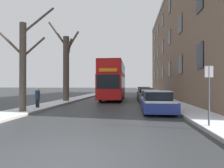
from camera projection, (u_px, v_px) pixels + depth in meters
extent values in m
plane|color=#303335|center=(62.00, 158.00, 4.76)|extent=(320.00, 320.00, 0.00)
cube|color=gray|center=(108.00, 91.00, 58.03)|extent=(2.05, 130.00, 0.13)
cube|color=silver|center=(108.00, 91.00, 58.03)|extent=(2.03, 130.00, 0.03)
cube|color=gray|center=(145.00, 91.00, 56.93)|extent=(2.05, 130.00, 0.13)
cube|color=silver|center=(145.00, 91.00, 56.94)|extent=(2.03, 130.00, 0.03)
cube|color=#7A604C|center=(199.00, 44.00, 27.55)|extent=(9.00, 38.54, 15.04)
cube|color=black|center=(200.00, 56.00, 13.93)|extent=(0.08, 1.40, 1.80)
cube|color=black|center=(180.00, 64.00, 19.55)|extent=(0.08, 1.40, 1.80)
cube|color=black|center=(170.00, 69.00, 25.17)|extent=(0.08, 1.40, 1.80)
cube|color=black|center=(163.00, 72.00, 30.80)|extent=(0.08, 1.40, 1.80)
cube|color=black|center=(158.00, 74.00, 36.42)|extent=(0.08, 1.40, 1.80)
cube|color=black|center=(155.00, 76.00, 42.04)|extent=(0.08, 1.40, 1.80)
cube|color=black|center=(180.00, 24.00, 19.58)|extent=(0.08, 1.40, 1.80)
cube|color=black|center=(170.00, 37.00, 25.21)|extent=(0.08, 1.40, 1.80)
cube|color=black|center=(163.00, 46.00, 30.83)|extent=(0.08, 1.40, 1.80)
cube|color=black|center=(158.00, 52.00, 36.45)|extent=(0.08, 1.40, 1.80)
cube|color=black|center=(155.00, 57.00, 42.07)|extent=(0.08, 1.40, 1.80)
cube|color=black|center=(170.00, 6.00, 25.24)|extent=(0.08, 1.40, 1.80)
cube|color=black|center=(163.00, 20.00, 30.86)|extent=(0.08, 1.40, 1.80)
cube|color=black|center=(158.00, 30.00, 36.48)|extent=(0.08, 1.40, 1.80)
cube|color=black|center=(155.00, 38.00, 42.11)|extent=(0.08, 1.40, 1.80)
cylinder|color=#4C4238|center=(23.00, 68.00, 12.23)|extent=(0.40, 0.40, 5.60)
cylinder|color=#4C4238|center=(39.00, 20.00, 12.86)|extent=(1.55, 1.53, 2.09)
cylinder|color=#4C4238|center=(34.00, 47.00, 13.05)|extent=(0.76, 1.82, 1.66)
cylinder|color=#4C4238|center=(9.00, 41.00, 11.98)|extent=(1.58, 0.83, 1.73)
cylinder|color=#4C4238|center=(66.00, 69.00, 20.80)|extent=(0.63, 0.63, 6.85)
cylinder|color=#4C4238|center=(69.00, 46.00, 20.41)|extent=(1.08, 1.01, 1.34)
cylinder|color=#4C4238|center=(72.00, 42.00, 21.37)|extent=(1.24, 1.46, 2.52)
cylinder|color=#4C4238|center=(58.00, 34.00, 20.98)|extent=(2.08, 0.34, 2.73)
cylinder|color=#4C4238|center=(68.00, 55.00, 21.47)|extent=(0.26, 1.51, 2.41)
cube|color=red|center=(113.00, 87.00, 24.13)|extent=(2.49, 10.22, 2.54)
cube|color=red|center=(113.00, 70.00, 24.15)|extent=(2.44, 10.01, 1.39)
cube|color=#B31212|center=(113.00, 64.00, 24.15)|extent=(2.44, 10.01, 0.12)
cube|color=black|center=(113.00, 83.00, 24.13)|extent=(2.52, 8.99, 1.32)
cube|color=black|center=(113.00, 70.00, 24.15)|extent=(2.52, 8.99, 1.05)
cube|color=black|center=(108.00, 82.00, 19.07)|extent=(2.24, 0.06, 1.39)
cube|color=orange|center=(108.00, 70.00, 19.07)|extent=(1.74, 0.05, 0.32)
cylinder|color=black|center=(100.00, 97.00, 21.18)|extent=(0.30, 0.98, 0.98)
cylinder|color=black|center=(121.00, 97.00, 20.96)|extent=(0.30, 0.98, 0.98)
cylinder|color=black|center=(107.00, 95.00, 27.08)|extent=(0.30, 0.98, 0.98)
cylinder|color=black|center=(123.00, 95.00, 26.86)|extent=(0.30, 0.98, 0.98)
cube|color=navy|center=(157.00, 105.00, 12.68)|extent=(1.89, 4.18, 0.59)
cube|color=black|center=(157.00, 96.00, 12.85)|extent=(1.63, 2.09, 0.57)
cube|color=silver|center=(157.00, 91.00, 12.85)|extent=(1.59, 1.98, 0.06)
cube|color=silver|center=(161.00, 102.00, 11.21)|extent=(1.70, 1.09, 0.05)
cylinder|color=black|center=(145.00, 110.00, 11.52)|extent=(0.20, 0.66, 0.66)
cylinder|color=black|center=(175.00, 110.00, 11.35)|extent=(0.20, 0.66, 0.66)
cylinder|color=black|center=(143.00, 105.00, 14.01)|extent=(0.20, 0.66, 0.66)
cylinder|color=black|center=(167.00, 106.00, 13.84)|extent=(0.20, 0.66, 0.66)
cube|color=slate|center=(150.00, 100.00, 17.91)|extent=(1.70, 4.51, 0.55)
cube|color=black|center=(150.00, 94.00, 18.10)|extent=(1.46, 2.25, 0.57)
cube|color=silver|center=(150.00, 90.00, 18.10)|extent=(1.42, 2.14, 0.06)
cube|color=silver|center=(152.00, 98.00, 16.32)|extent=(1.53, 1.18, 0.05)
cylinder|color=black|center=(143.00, 103.00, 16.64)|extent=(0.20, 0.62, 0.62)
cylinder|color=black|center=(161.00, 103.00, 16.49)|extent=(0.20, 0.62, 0.62)
cylinder|color=black|center=(141.00, 100.00, 19.33)|extent=(0.20, 0.62, 0.62)
cylinder|color=black|center=(157.00, 100.00, 19.18)|extent=(0.20, 0.62, 0.62)
cube|color=slate|center=(146.00, 96.00, 23.20)|extent=(1.84, 4.15, 0.65)
cube|color=black|center=(146.00, 91.00, 23.37)|extent=(1.59, 2.08, 0.58)
cube|color=silver|center=(146.00, 88.00, 23.37)|extent=(1.55, 1.97, 0.05)
cube|color=silver|center=(147.00, 94.00, 21.74)|extent=(1.66, 1.08, 0.04)
cylinder|color=black|center=(139.00, 98.00, 22.04)|extent=(0.20, 0.66, 0.66)
cylinder|color=black|center=(154.00, 98.00, 21.88)|extent=(0.20, 0.66, 0.66)
cylinder|color=black|center=(139.00, 97.00, 24.52)|extent=(0.20, 0.66, 0.66)
cylinder|color=black|center=(152.00, 97.00, 24.36)|extent=(0.20, 0.66, 0.66)
cube|color=navy|center=(143.00, 94.00, 28.56)|extent=(1.85, 4.38, 0.71)
cube|color=black|center=(143.00, 89.00, 28.74)|extent=(1.59, 2.19, 0.61)
cube|color=silver|center=(143.00, 87.00, 28.74)|extent=(1.55, 2.08, 0.06)
cube|color=silver|center=(144.00, 92.00, 27.02)|extent=(1.66, 1.14, 0.05)
cylinder|color=black|center=(138.00, 96.00, 27.34)|extent=(0.20, 0.62, 0.62)
cylinder|color=black|center=(150.00, 96.00, 27.17)|extent=(0.20, 0.62, 0.62)
cylinder|color=black|center=(138.00, 95.00, 29.95)|extent=(0.20, 0.62, 0.62)
cylinder|color=black|center=(149.00, 95.00, 29.79)|extent=(0.20, 0.62, 0.62)
cylinder|color=black|center=(37.00, 105.00, 14.33)|extent=(0.16, 0.16, 0.73)
cylinder|color=black|center=(38.00, 105.00, 14.25)|extent=(0.16, 0.16, 0.73)
cylinder|color=navy|center=(38.00, 95.00, 14.29)|extent=(0.34, 0.34, 0.64)
sphere|color=beige|center=(38.00, 89.00, 14.30)|extent=(0.20, 0.20, 0.20)
cylinder|color=#4C4F54|center=(209.00, 97.00, 7.81)|extent=(0.07, 0.07, 2.52)
cube|color=silver|center=(209.00, 72.00, 7.80)|extent=(0.32, 0.02, 0.44)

